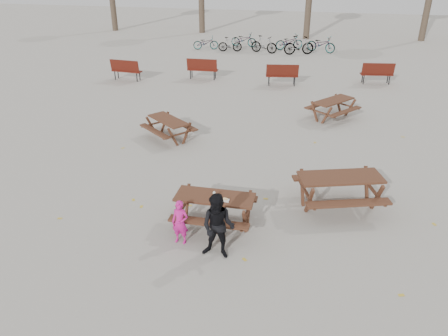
% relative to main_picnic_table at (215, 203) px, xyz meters
% --- Properties ---
extents(ground, '(80.00, 80.00, 0.00)m').
position_rel_main_picnic_table_xyz_m(ground, '(0.00, 0.00, -0.59)').
color(ground, gray).
rests_on(ground, ground).
extents(main_picnic_table, '(1.80, 1.45, 0.78)m').
position_rel_main_picnic_table_xyz_m(main_picnic_table, '(0.00, 0.00, 0.00)').
color(main_picnic_table, '#391D14').
rests_on(main_picnic_table, ground).
extents(food_tray, '(0.18, 0.11, 0.03)m').
position_rel_main_picnic_table_xyz_m(food_tray, '(0.27, -0.16, 0.21)').
color(food_tray, white).
rests_on(food_tray, main_picnic_table).
extents(bread_roll, '(0.14, 0.06, 0.05)m').
position_rel_main_picnic_table_xyz_m(bread_roll, '(0.27, -0.16, 0.25)').
color(bread_roll, tan).
rests_on(bread_roll, food_tray).
extents(soda_bottle, '(0.07, 0.07, 0.17)m').
position_rel_main_picnic_table_xyz_m(soda_bottle, '(0.01, -0.08, 0.26)').
color(soda_bottle, silver).
rests_on(soda_bottle, main_picnic_table).
extents(child, '(0.39, 0.28, 1.03)m').
position_rel_main_picnic_table_xyz_m(child, '(-0.58, -0.82, -0.07)').
color(child, '#D11A86').
rests_on(child, ground).
extents(adult, '(0.75, 0.60, 1.47)m').
position_rel_main_picnic_table_xyz_m(adult, '(0.33, -1.12, 0.15)').
color(adult, black).
rests_on(adult, ground).
extents(picnic_table_east, '(2.41, 2.15, 0.87)m').
position_rel_main_picnic_table_xyz_m(picnic_table_east, '(2.82, 1.42, -0.15)').
color(picnic_table_east, '#391D14').
rests_on(picnic_table_east, ground).
extents(picnic_table_north, '(2.09, 2.04, 0.70)m').
position_rel_main_picnic_table_xyz_m(picnic_table_north, '(-2.72, 4.75, -0.24)').
color(picnic_table_north, '#391D14').
rests_on(picnic_table_north, ground).
extents(picnic_table_far, '(2.14, 2.19, 0.73)m').
position_rel_main_picnic_table_xyz_m(picnic_table_far, '(2.73, 7.96, -0.22)').
color(picnic_table_far, '#391D14').
rests_on(picnic_table_far, ground).
extents(park_bench_row, '(13.52, 2.59, 1.03)m').
position_rel_main_picnic_table_xyz_m(park_bench_row, '(-1.36, 12.35, -0.07)').
color(park_bench_row, '#5D1C12').
rests_on(park_bench_row, ground).
extents(bicycle_row, '(9.07, 2.70, 1.12)m').
position_rel_main_picnic_table_xyz_m(bicycle_row, '(-0.95, 19.80, -0.10)').
color(bicycle_row, black).
rests_on(bicycle_row, ground).
extents(fallen_leaves, '(11.00, 11.00, 0.01)m').
position_rel_main_picnic_table_xyz_m(fallen_leaves, '(0.50, 2.50, -0.58)').
color(fallen_leaves, gold).
rests_on(fallen_leaves, ground).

